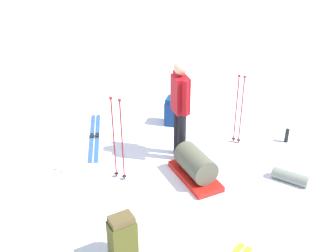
{
  "coord_description": "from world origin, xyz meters",
  "views": [
    {
      "loc": [
        3.98,
        -3.77,
        3.6
      ],
      "look_at": [
        0.0,
        0.0,
        0.7
      ],
      "focal_mm": 41.81,
      "sensor_mm": 36.0,
      "label": 1
    }
  ],
  "objects_px": {
    "ski_pair_near": "(95,136)",
    "backpack_large_dark": "(123,238)",
    "backpack_bright": "(173,111)",
    "sleeping_mat_rolled": "(290,177)",
    "gear_sled": "(195,166)",
    "ski_poles_planted_near": "(118,136)",
    "thermos_bottle": "(287,136)",
    "skier_standing": "(180,105)",
    "ski_poles_planted_far": "(239,106)"
  },
  "relations": [
    {
      "from": "ski_pair_near",
      "to": "backpack_large_dark",
      "type": "height_order",
      "value": "backpack_large_dark"
    },
    {
      "from": "backpack_bright",
      "to": "sleeping_mat_rolled",
      "type": "height_order",
      "value": "backpack_bright"
    },
    {
      "from": "ski_pair_near",
      "to": "gear_sled",
      "type": "bearing_deg",
      "value": 10.19
    },
    {
      "from": "ski_poles_planted_near",
      "to": "thermos_bottle",
      "type": "bearing_deg",
      "value": 67.81
    },
    {
      "from": "backpack_bright",
      "to": "skier_standing",
      "type": "bearing_deg",
      "value": -38.45
    },
    {
      "from": "gear_sled",
      "to": "backpack_bright",
      "type": "bearing_deg",
      "value": 146.66
    },
    {
      "from": "thermos_bottle",
      "to": "ski_poles_planted_near",
      "type": "bearing_deg",
      "value": -112.19
    },
    {
      "from": "gear_sled",
      "to": "ski_poles_planted_near",
      "type": "bearing_deg",
      "value": -133.89
    },
    {
      "from": "ski_pair_near",
      "to": "backpack_large_dark",
      "type": "xyz_separation_m",
      "value": [
        2.71,
        -1.41,
        0.29
      ]
    },
    {
      "from": "skier_standing",
      "to": "backpack_bright",
      "type": "height_order",
      "value": "skier_standing"
    },
    {
      "from": "backpack_large_dark",
      "to": "thermos_bottle",
      "type": "relative_size",
      "value": 2.37
    },
    {
      "from": "skier_standing",
      "to": "backpack_large_dark",
      "type": "bearing_deg",
      "value": -61.21
    },
    {
      "from": "ski_poles_planted_far",
      "to": "ski_poles_planted_near",
      "type": "bearing_deg",
      "value": -104.15
    },
    {
      "from": "gear_sled",
      "to": "sleeping_mat_rolled",
      "type": "distance_m",
      "value": 1.47
    },
    {
      "from": "ski_poles_planted_near",
      "to": "thermos_bottle",
      "type": "xyz_separation_m",
      "value": [
        1.18,
        2.89,
        -0.63
      ]
    },
    {
      "from": "skier_standing",
      "to": "ski_poles_planted_far",
      "type": "relative_size",
      "value": 1.31
    },
    {
      "from": "backpack_bright",
      "to": "thermos_bottle",
      "type": "bearing_deg",
      "value": 26.98
    },
    {
      "from": "ski_pair_near",
      "to": "backpack_bright",
      "type": "xyz_separation_m",
      "value": [
        0.6,
        1.44,
        0.26
      ]
    },
    {
      "from": "skier_standing",
      "to": "thermos_bottle",
      "type": "height_order",
      "value": "skier_standing"
    },
    {
      "from": "ski_pair_near",
      "to": "ski_poles_planted_near",
      "type": "xyz_separation_m",
      "value": [
        1.38,
        -0.45,
        0.75
      ]
    },
    {
      "from": "ski_poles_planted_far",
      "to": "gear_sled",
      "type": "distance_m",
      "value": 1.48
    },
    {
      "from": "sleeping_mat_rolled",
      "to": "thermos_bottle",
      "type": "xyz_separation_m",
      "value": [
        -0.7,
        1.04,
        0.04
      ]
    },
    {
      "from": "backpack_large_dark",
      "to": "sleeping_mat_rolled",
      "type": "height_order",
      "value": "backpack_large_dark"
    },
    {
      "from": "ski_poles_planted_near",
      "to": "backpack_bright",
      "type": "bearing_deg",
      "value": 112.39
    },
    {
      "from": "sleeping_mat_rolled",
      "to": "ski_pair_near",
      "type": "bearing_deg",
      "value": -156.87
    },
    {
      "from": "sleeping_mat_rolled",
      "to": "backpack_large_dark",
      "type": "bearing_deg",
      "value": -101.18
    },
    {
      "from": "ski_poles_planted_far",
      "to": "sleeping_mat_rolled",
      "type": "xyz_separation_m",
      "value": [
        1.32,
        -0.37,
        -0.63
      ]
    },
    {
      "from": "ski_pair_near",
      "to": "ski_poles_planted_far",
      "type": "relative_size",
      "value": 1.2
    },
    {
      "from": "ski_pair_near",
      "to": "sleeping_mat_rolled",
      "type": "xyz_separation_m",
      "value": [
        3.26,
        1.39,
        0.08
      ]
    },
    {
      "from": "ski_poles_planted_far",
      "to": "thermos_bottle",
      "type": "bearing_deg",
      "value": 47.48
    },
    {
      "from": "ski_poles_planted_near",
      "to": "gear_sled",
      "type": "height_order",
      "value": "ski_poles_planted_near"
    },
    {
      "from": "thermos_bottle",
      "to": "backpack_bright",
      "type": "bearing_deg",
      "value": -153.02
    },
    {
      "from": "ski_poles_planted_near",
      "to": "sleeping_mat_rolled",
      "type": "xyz_separation_m",
      "value": [
        1.88,
        1.84,
        -0.67
      ]
    },
    {
      "from": "backpack_large_dark",
      "to": "ski_poles_planted_near",
      "type": "distance_m",
      "value": 1.7
    },
    {
      "from": "ski_poles_planted_near",
      "to": "ski_poles_planted_far",
      "type": "relative_size",
      "value": 1.06
    },
    {
      "from": "ski_poles_planted_near",
      "to": "ski_poles_planted_far",
      "type": "bearing_deg",
      "value": 75.85
    },
    {
      "from": "ski_pair_near",
      "to": "sleeping_mat_rolled",
      "type": "height_order",
      "value": "sleeping_mat_rolled"
    },
    {
      "from": "backpack_bright",
      "to": "ski_pair_near",
      "type": "bearing_deg",
      "value": -112.65
    },
    {
      "from": "ski_pair_near",
      "to": "thermos_bottle",
      "type": "bearing_deg",
      "value": 43.61
    },
    {
      "from": "skier_standing",
      "to": "backpack_bright",
      "type": "distance_m",
      "value": 1.4
    },
    {
      "from": "sleeping_mat_rolled",
      "to": "thermos_bottle",
      "type": "distance_m",
      "value": 1.26
    },
    {
      "from": "ski_pair_near",
      "to": "gear_sled",
      "type": "height_order",
      "value": "gear_sled"
    },
    {
      "from": "ski_pair_near",
      "to": "thermos_bottle",
      "type": "distance_m",
      "value": 3.54
    },
    {
      "from": "skier_standing",
      "to": "thermos_bottle",
      "type": "bearing_deg",
      "value": 60.22
    },
    {
      "from": "sleeping_mat_rolled",
      "to": "backpack_bright",
      "type": "bearing_deg",
      "value": 178.96
    },
    {
      "from": "backpack_large_dark",
      "to": "backpack_bright",
      "type": "relative_size",
      "value": 1.12
    },
    {
      "from": "ski_pair_near",
      "to": "sleeping_mat_rolled",
      "type": "bearing_deg",
      "value": 23.13
    },
    {
      "from": "ski_pair_near",
      "to": "thermos_bottle",
      "type": "relative_size",
      "value": 5.99
    },
    {
      "from": "backpack_bright",
      "to": "ski_poles_planted_near",
      "type": "relative_size",
      "value": 0.4
    },
    {
      "from": "backpack_bright",
      "to": "thermos_bottle",
      "type": "xyz_separation_m",
      "value": [
        1.96,
        1.0,
        -0.14
      ]
    }
  ]
}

